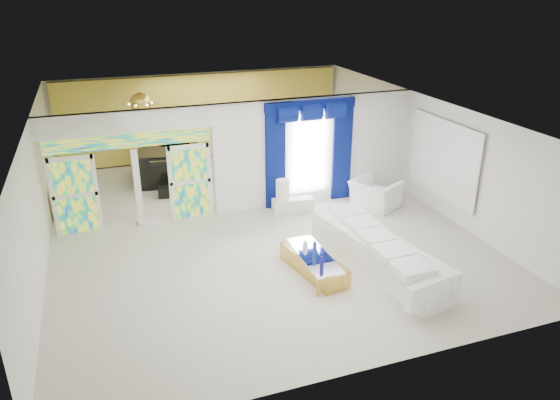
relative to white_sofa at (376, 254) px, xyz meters
name	(u,v)px	position (x,y,z in m)	size (l,w,h in m)	color
floor	(254,224)	(-1.85, 3.13, -0.37)	(12.00, 12.00, 0.00)	#B7AF9E
dividing_wall	(316,150)	(0.30, 4.13, 1.13)	(5.70, 0.18, 3.00)	white
dividing_header	(127,122)	(-4.70, 4.13, 2.36)	(4.30, 0.18, 0.55)	white
stained_panel_left	(75,195)	(-6.12, 4.13, 0.63)	(0.95, 0.04, 2.00)	#994C3F
stained_panel_right	(190,182)	(-3.27, 4.13, 0.63)	(0.95, 0.04, 2.00)	#994C3F
stained_transom	(129,141)	(-4.70, 4.13, 1.88)	(4.00, 0.05, 0.35)	#994C3F
window_pane	(309,153)	(0.05, 4.03, 1.08)	(1.00, 0.02, 2.30)	white
blue_drape_left	(275,159)	(-0.95, 4.00, 1.03)	(0.55, 0.10, 2.80)	#030544
blue_drape_right	(342,152)	(1.05, 4.00, 1.03)	(0.55, 0.10, 2.80)	#030544
blue_pelmet	(311,105)	(0.05, 4.00, 2.45)	(2.60, 0.12, 0.25)	#030544
wall_mirror	(443,159)	(3.09, 2.13, 1.18)	(0.04, 2.70, 1.90)	white
gold_curtains	(204,117)	(-1.85, 9.03, 1.13)	(9.70, 0.12, 2.90)	gold
white_sofa	(376,254)	(0.00, 0.00, 0.00)	(0.83, 3.87, 0.74)	white
coffee_table	(314,264)	(-1.35, 0.30, -0.16)	(0.62, 1.86, 0.41)	gold
console_table	(293,205)	(-0.60, 3.54, -0.18)	(1.12, 0.35, 0.37)	silver
table_lamp	(283,190)	(-0.90, 3.54, 0.30)	(0.36, 0.36, 0.58)	silver
armchair	(375,194)	(1.67, 3.06, 0.02)	(1.20, 1.04, 0.78)	white
grand_piano	(165,163)	(-3.50, 7.35, 0.15)	(1.58, 2.07, 1.04)	black
piano_bench	(174,191)	(-3.50, 5.75, -0.22)	(0.92, 0.36, 0.31)	black
tv_console	(65,203)	(-6.47, 5.27, 0.03)	(0.55, 0.50, 0.79)	tan
chandelier	(140,103)	(-4.15, 6.53, 2.28)	(0.60, 0.60, 0.60)	gold
decanters	(314,253)	(-1.37, 0.26, 0.15)	(0.18, 0.98, 0.27)	navy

